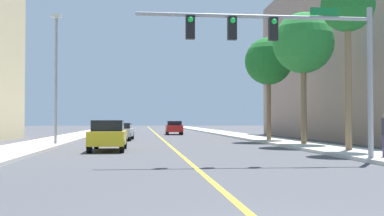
# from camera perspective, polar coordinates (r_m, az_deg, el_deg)

# --- Properties ---
(ground) EXTENTS (192.00, 192.00, 0.00)m
(ground) POSITION_cam_1_polar(r_m,az_deg,el_deg) (46.92, -4.05, -3.38)
(ground) COLOR #47474C
(sidewalk_left) EXTENTS (3.09, 168.00, 0.15)m
(sidewalk_left) POSITION_cam_1_polar(r_m,az_deg,el_deg) (47.28, -13.62, -3.24)
(sidewalk_left) COLOR beige
(sidewalk_left) RESTS_ON ground
(sidewalk_right) EXTENTS (3.09, 168.00, 0.15)m
(sidewalk_right) POSITION_cam_1_polar(r_m,az_deg,el_deg) (47.86, 5.40, -3.25)
(sidewalk_right) COLOR beige
(sidewalk_right) RESTS_ON ground
(lane_marking_center) EXTENTS (0.16, 144.00, 0.01)m
(lane_marking_center) POSITION_cam_1_polar(r_m,az_deg,el_deg) (46.92, -4.05, -3.38)
(lane_marking_center) COLOR yellow
(lane_marking_center) RESTS_ON ground
(building_right_near) EXTENTS (13.93, 26.81, 13.98)m
(building_right_near) POSITION_cam_1_polar(r_m,az_deg,el_deg) (43.94, 22.03, 5.73)
(building_right_near) COLOR gray
(building_right_near) RESTS_ON ground
(traffic_signal_mast) EXTENTS (8.77, 0.36, 5.58)m
(traffic_signal_mast) POSITION_cam_1_polar(r_m,az_deg,el_deg) (17.78, 11.80, 7.54)
(traffic_signal_mast) COLOR gray
(traffic_signal_mast) RESTS_ON sidewalk_right
(street_lamp) EXTENTS (0.56, 0.28, 7.77)m
(street_lamp) POSITION_cam_1_polar(r_m,az_deg,el_deg) (29.49, -16.07, 4.25)
(street_lamp) COLOR gray
(street_lamp) RESTS_ON sidewalk_left
(palm_near) EXTENTS (2.52, 2.52, 8.10)m
(palm_near) POSITION_cam_1_polar(r_m,az_deg,el_deg) (24.03, 18.24, 11.38)
(palm_near) COLOR brown
(palm_near) RESTS_ON sidewalk_right
(palm_mid) EXTENTS (3.65, 3.65, 7.86)m
(palm_mid) POSITION_cam_1_polar(r_m,az_deg,el_deg) (29.39, 13.27, 7.56)
(palm_mid) COLOR brown
(palm_mid) RESTS_ON sidewalk_right
(palm_far) EXTENTS (3.44, 3.44, 7.41)m
(palm_far) POSITION_cam_1_polar(r_m,az_deg,el_deg) (34.91, 9.21, 5.52)
(palm_far) COLOR brown
(palm_far) RESTS_ON sidewalk_right
(car_yellow) EXTENTS (1.75, 4.47, 1.54)m
(car_yellow) POSITION_cam_1_polar(r_m,az_deg,el_deg) (24.21, -10.06, -3.26)
(car_yellow) COLOR gold
(car_yellow) RESTS_ON ground
(car_silver) EXTENTS (2.11, 4.55, 1.33)m
(car_silver) POSITION_cam_1_polar(r_m,az_deg,el_deg) (37.01, -8.67, -2.78)
(car_silver) COLOR #BCBCC1
(car_silver) RESTS_ON ground
(car_red) EXTENTS (1.80, 4.48, 1.47)m
(car_red) POSITION_cam_1_polar(r_m,az_deg,el_deg) (51.49, -2.17, -2.37)
(car_red) COLOR red
(car_red) RESTS_ON ground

